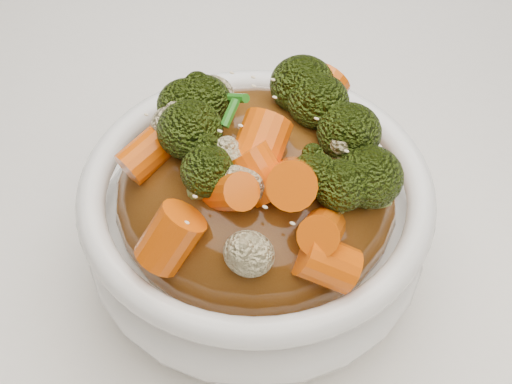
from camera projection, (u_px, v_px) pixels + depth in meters
The scene contains 8 objects.
tablecloth at pixel (348, 262), 0.50m from camera, with size 1.20×0.80×0.04m, color white.
bowl at pixel (256, 226), 0.45m from camera, with size 0.19×0.19×0.08m, color white, non-canonical shape.
sauce_base at pixel (256, 195), 0.43m from camera, with size 0.15×0.15×0.08m, color #59310F.
carrots at pixel (256, 121), 0.39m from camera, with size 0.15×0.15×0.04m, color #EB5A07, non-canonical shape.
broccoli at pixel (256, 122), 0.39m from camera, with size 0.15×0.15×0.04m, color black, non-canonical shape.
cauliflower at pixel (256, 125), 0.39m from camera, with size 0.15×0.15×0.03m, color #CCBF8B, non-canonical shape.
scallions at pixel (256, 120), 0.39m from camera, with size 0.12×0.12×0.02m, color #25741A, non-canonical shape.
sesame_seeds at pixel (256, 120), 0.39m from camera, with size 0.14×0.14×0.01m, color beige, non-canonical shape.
Camera 1 is at (0.10, -0.29, 1.14)m, focal length 55.00 mm.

